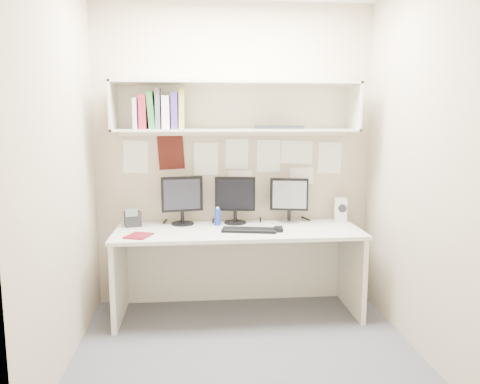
{
  "coord_description": "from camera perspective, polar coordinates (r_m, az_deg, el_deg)",
  "views": [
    {
      "loc": [
        -0.32,
        -3.08,
        1.61
      ],
      "look_at": [
        -0.01,
        0.35,
        1.08
      ],
      "focal_mm": 35.0,
      "sensor_mm": 36.0,
      "label": 1
    }
  ],
  "objects": [
    {
      "name": "monitor_center",
      "position": [
        4.01,
        -0.6,
        -0.68
      ],
      "size": [
        0.35,
        0.19,
        0.4
      ],
      "rotation": [
        0.0,
        0.0,
        -0.14
      ],
      "color": "black",
      "rests_on": "desk"
    },
    {
      "name": "speaker",
      "position": [
        4.21,
        12.14,
        -2.09
      ],
      "size": [
        0.12,
        0.12,
        0.21
      ],
      "rotation": [
        0.0,
        0.0,
        -0.18
      ],
      "color": "beige",
      "rests_on": "desk"
    },
    {
      "name": "pinned_papers",
      "position": [
        4.1,
        -0.66,
        3.69
      ],
      "size": [
        1.92,
        0.01,
        0.48
      ],
      "primitive_type": null,
      "color": "white",
      "rests_on": "wall_back"
    },
    {
      "name": "maroon_notebook",
      "position": [
        3.67,
        -12.25,
        -5.23
      ],
      "size": [
        0.23,
        0.25,
        0.01
      ],
      "primitive_type": "cube",
      "rotation": [
        0.0,
        0.0,
        -0.36
      ],
      "color": "#5F1017",
      "rests_on": "desk"
    },
    {
      "name": "floor",
      "position": [
        3.48,
        0.75,
        -18.77
      ],
      "size": [
        2.4,
        2.0,
        0.01
      ],
      "primitive_type": "cube",
      "color": "#49494F",
      "rests_on": "ground"
    },
    {
      "name": "monitor_left",
      "position": [
        4.0,
        -7.07,
        -0.72
      ],
      "size": [
        0.35,
        0.19,
        0.41
      ],
      "rotation": [
        0.0,
        0.0,
        0.19
      ],
      "color": "black",
      "rests_on": "desk"
    },
    {
      "name": "wall_front",
      "position": [
        2.12,
        3.63,
        0.38
      ],
      "size": [
        2.4,
        0.02,
        2.6
      ],
      "primitive_type": "cube",
      "color": "tan",
      "rests_on": "ground"
    },
    {
      "name": "keyboard",
      "position": [
        3.75,
        1.13,
        -4.66
      ],
      "size": [
        0.45,
        0.23,
        0.02
      ],
      "primitive_type": "cube",
      "rotation": [
        0.0,
        0.0,
        -0.19
      ],
      "color": "black",
      "rests_on": "desk"
    },
    {
      "name": "wall_back",
      "position": [
        4.1,
        -0.67,
        4.39
      ],
      "size": [
        2.4,
        0.02,
        2.6
      ],
      "primitive_type": "cube",
      "color": "tan",
      "rests_on": "ground"
    },
    {
      "name": "monitor_right",
      "position": [
        4.08,
        6.01,
        -0.7
      ],
      "size": [
        0.33,
        0.18,
        0.39
      ],
      "rotation": [
        0.0,
        0.0,
        -0.2
      ],
      "color": "#A5A5AA",
      "rests_on": "desk"
    },
    {
      "name": "hutch_tray",
      "position": [
        3.93,
        4.83,
        7.89
      ],
      "size": [
        0.41,
        0.19,
        0.03
      ],
      "primitive_type": "cube",
      "rotation": [
        0.0,
        0.0,
        -0.08
      ],
      "color": "black",
      "rests_on": "overhead_hutch"
    },
    {
      "name": "wall_right",
      "position": [
        3.45,
        21.09,
        3.0
      ],
      "size": [
        0.02,
        2.0,
        2.6
      ],
      "primitive_type": "cube",
      "color": "tan",
      "rests_on": "ground"
    },
    {
      "name": "desk",
      "position": [
        3.94,
        -0.23,
        -9.67
      ],
      "size": [
        2.0,
        0.7,
        0.73
      ],
      "color": "beige",
      "rests_on": "floor"
    },
    {
      "name": "book_stack",
      "position": [
        3.86,
        -9.73,
        9.7
      ],
      "size": [
        0.4,
        0.2,
        0.32
      ],
      "color": "#BABAB4",
      "rests_on": "overhead_hutch"
    },
    {
      "name": "overhead_hutch",
      "position": [
        3.95,
        -0.52,
        10.33
      ],
      "size": [
        2.0,
        0.38,
        0.4
      ],
      "color": "beige",
      "rests_on": "wall_back"
    },
    {
      "name": "blue_bottle",
      "position": [
        3.96,
        -2.75,
        -3.02
      ],
      "size": [
        0.05,
        0.05,
        0.16
      ],
      "color": "navy",
      "rests_on": "desk"
    },
    {
      "name": "desk_phone",
      "position": [
        4.03,
        -12.94,
        -3.2
      ],
      "size": [
        0.16,
        0.15,
        0.16
      ],
      "rotation": [
        0.0,
        0.0,
        0.27
      ],
      "color": "black",
      "rests_on": "desk"
    },
    {
      "name": "mouse",
      "position": [
        3.77,
        4.73,
        -4.54
      ],
      "size": [
        0.08,
        0.11,
        0.03
      ],
      "primitive_type": "cube",
      "rotation": [
        0.0,
        0.0,
        -0.12
      ],
      "color": "black",
      "rests_on": "desk"
    },
    {
      "name": "wall_left",
      "position": [
        3.21,
        -21.04,
        2.63
      ],
      "size": [
        0.02,
        2.0,
        2.6
      ],
      "primitive_type": "cube",
      "color": "tan",
      "rests_on": "ground"
    }
  ]
}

